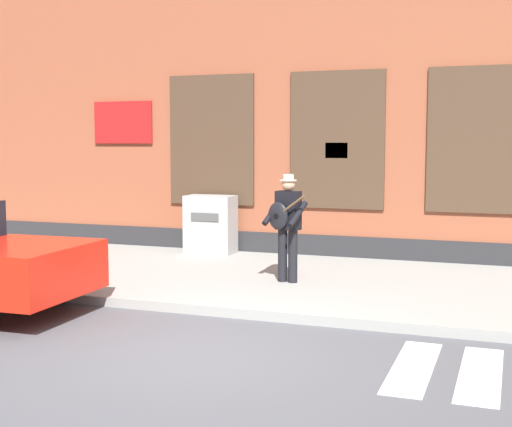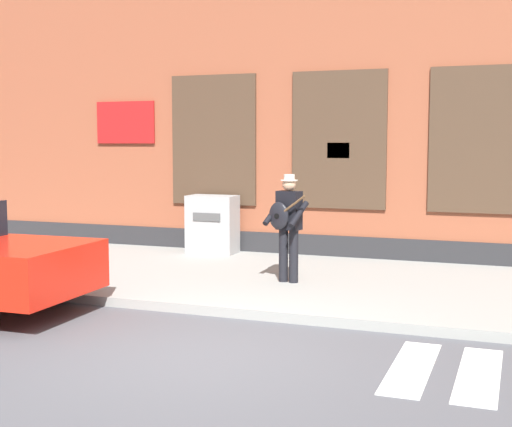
{
  "view_description": "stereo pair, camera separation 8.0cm",
  "coord_description": "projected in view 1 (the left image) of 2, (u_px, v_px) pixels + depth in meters",
  "views": [
    {
      "loc": [
        3.28,
        -7.08,
        2.39
      ],
      "look_at": [
        -0.04,
        2.01,
        1.41
      ],
      "focal_mm": 50.0,
      "sensor_mm": 36.0,
      "label": 1
    },
    {
      "loc": [
        3.35,
        -7.05,
        2.39
      ],
      "look_at": [
        -0.04,
        2.01,
        1.41
      ],
      "focal_mm": 50.0,
      "sensor_mm": 36.0,
      "label": 2
    }
  ],
  "objects": [
    {
      "name": "building_backdrop",
      "position": [
        360.0,
        73.0,
        15.53
      ],
      "size": [
        28.0,
        4.06,
        7.76
      ],
      "color": "brown",
      "rests_on": "ground"
    },
    {
      "name": "utility_box",
      "position": [
        211.0,
        224.0,
        14.41
      ],
      "size": [
        0.98,
        0.58,
        1.17
      ],
      "color": "#9E9E9E",
      "rests_on": "sidewalk"
    },
    {
      "name": "sidewalk",
      "position": [
        302.0,
        282.0,
        11.81
      ],
      "size": [
        28.0,
        4.79,
        0.14
      ],
      "color": "gray",
      "rests_on": "ground"
    },
    {
      "name": "busker",
      "position": [
        286.0,
        221.0,
        11.37
      ],
      "size": [
        0.72,
        0.63,
        1.73
      ],
      "color": "black",
      "rests_on": "sidewalk"
    },
    {
      "name": "ground_plane",
      "position": [
        198.0,
        356.0,
        7.97
      ],
      "size": [
        160.0,
        160.0,
        0.0
      ],
      "primitive_type": "plane",
      "color": "#4C4C51"
    }
  ]
}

